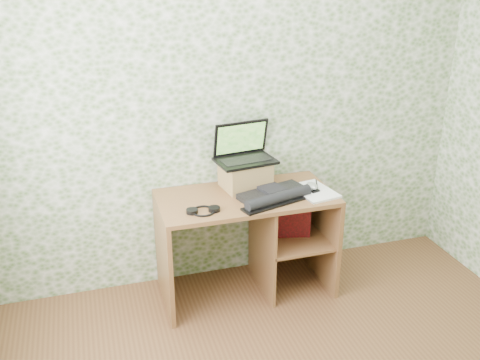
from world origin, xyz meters
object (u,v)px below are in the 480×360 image
object	(u,v)px
laptop	(244,152)
notepad	(314,191)
keyboard	(275,195)
desk	(255,227)
riser	(245,175)

from	to	relation	value
laptop	notepad	distance (m)	0.56
keyboard	notepad	size ratio (longest dim) A/B	1.65
desk	keyboard	bearing A→B (deg)	-55.34
desk	keyboard	distance (m)	0.34
desk	laptop	xyz separation A→B (m)	(-0.04, 0.16, 0.52)
riser	keyboard	bearing A→B (deg)	-62.32
laptop	notepad	xyz separation A→B (m)	(0.43, -0.27, -0.24)
riser	laptop	distance (m)	0.16
desk	notepad	size ratio (longest dim) A/B	3.61
laptop	desk	bearing A→B (deg)	-84.14
desk	riser	distance (m)	0.38
desk	laptop	world-z (taller)	laptop
riser	laptop	world-z (taller)	laptop
riser	laptop	size ratio (longest dim) A/B	0.73
desk	notepad	world-z (taller)	notepad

